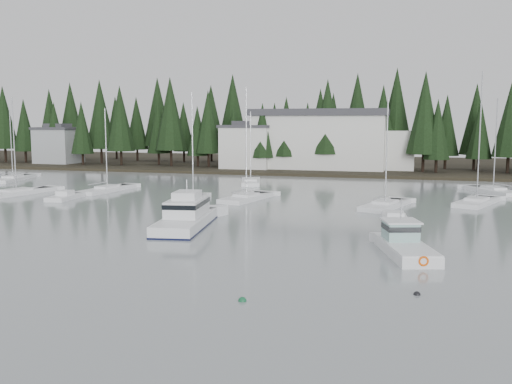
# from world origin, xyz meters

# --- Properties ---
(ground) EXTENTS (260.00, 260.00, 0.00)m
(ground) POSITION_xyz_m (0.00, 0.00, 0.00)
(ground) COLOR gray
(ground) RESTS_ON ground
(far_shore_land) EXTENTS (240.00, 54.00, 1.00)m
(far_shore_land) POSITION_xyz_m (0.00, 97.00, 0.00)
(far_shore_land) COLOR black
(far_shore_land) RESTS_ON ground
(conifer_treeline) EXTENTS (200.00, 22.00, 20.00)m
(conifer_treeline) POSITION_xyz_m (0.00, 86.00, 0.00)
(conifer_treeline) COLOR black
(conifer_treeline) RESTS_ON ground
(house_west) EXTENTS (9.54, 7.42, 8.75)m
(house_west) POSITION_xyz_m (-18.00, 79.00, 4.65)
(house_west) COLOR silver
(house_west) RESTS_ON ground
(house_far_west) EXTENTS (8.48, 7.42, 8.25)m
(house_far_west) POSITION_xyz_m (-60.00, 81.00, 4.40)
(house_far_west) COLOR #999EA0
(house_far_west) RESTS_ON ground
(harbor_inn) EXTENTS (29.50, 11.50, 10.90)m
(harbor_inn) POSITION_xyz_m (-2.96, 82.34, 5.78)
(harbor_inn) COLOR silver
(harbor_inn) RESTS_ON ground
(cabin_cruiser_center) EXTENTS (5.03, 11.37, 4.72)m
(cabin_cruiser_center) POSITION_xyz_m (-6.47, 22.10, 0.71)
(cabin_cruiser_center) COLOR white
(cabin_cruiser_center) RESTS_ON ground
(lobster_boat_teal) EXTENTS (4.72, 7.95, 4.17)m
(lobster_boat_teal) POSITION_xyz_m (11.89, 16.68, 0.50)
(lobster_boat_teal) COLOR white
(lobster_boat_teal) RESTS_ON ground
(sailboat_0) EXTENTS (6.63, 8.78, 12.56)m
(sailboat_0) POSITION_xyz_m (22.03, 55.19, 0.07)
(sailboat_0) COLOR white
(sailboat_0) RESTS_ON ground
(sailboat_1) EXTENTS (5.05, 9.77, 12.73)m
(sailboat_1) POSITION_xyz_m (-11.36, 35.76, 0.07)
(sailboat_1) COLOR white
(sailboat_1) RESTS_ON ground
(sailboat_2) EXTENTS (4.55, 9.15, 13.51)m
(sailboat_2) POSITION_xyz_m (-6.46, 40.04, 0.07)
(sailboat_2) COLOR white
(sailboat_2) RESTS_ON ground
(sailboat_3) EXTENTS (5.75, 8.90, 14.98)m
(sailboat_3) POSITION_xyz_m (18.97, 43.53, 0.09)
(sailboat_3) COLOR white
(sailboat_3) RESTS_ON ground
(sailboat_6) EXTENTS (5.27, 11.04, 11.48)m
(sailboat_6) POSITION_xyz_m (-48.16, 51.98, 0.05)
(sailboat_6) COLOR white
(sailboat_6) RESTS_ON ground
(sailboat_7) EXTENTS (4.67, 8.44, 11.06)m
(sailboat_7) POSITION_xyz_m (-10.98, 57.15, 0.06)
(sailboat_7) COLOR white
(sailboat_7) RESTS_ON ground
(sailboat_8) EXTENTS (5.18, 9.16, 12.05)m
(sailboat_8) POSITION_xyz_m (9.41, 38.37, 0.06)
(sailboat_8) COLOR white
(sailboat_8) RESTS_ON ground
(sailboat_9) EXTENTS (3.39, 9.80, 11.34)m
(sailboat_9) POSITION_xyz_m (-26.42, 43.12, 0.06)
(sailboat_9) COLOR white
(sailboat_9) RESTS_ON ground
(sailboat_11) EXTENTS (4.64, 10.74, 12.63)m
(sailboat_11) POSITION_xyz_m (-35.49, 36.88, 0.06)
(sailboat_11) COLOR white
(sailboat_11) RESTS_ON ground
(runabout_0) EXTENTS (2.70, 5.81, 1.42)m
(runabout_0) POSITION_xyz_m (-27.13, 34.86, 0.13)
(runabout_0) COLOR white
(runabout_0) RESTS_ON ground
(runabout_1) EXTENTS (2.75, 5.73, 1.42)m
(runabout_1) POSITION_xyz_m (10.79, 29.02, 0.13)
(runabout_1) COLOR white
(runabout_1) RESTS_ON ground
(mooring_buoy_green) EXTENTS (0.43, 0.43, 0.43)m
(mooring_buoy_green) POSITION_xyz_m (4.26, 3.77, 0.00)
(mooring_buoy_green) COLOR #145933
(mooring_buoy_green) RESTS_ON ground
(mooring_buoy_dark) EXTENTS (0.37, 0.37, 0.37)m
(mooring_buoy_dark) POSITION_xyz_m (12.74, 7.27, 0.00)
(mooring_buoy_dark) COLOR black
(mooring_buoy_dark) RESTS_ON ground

